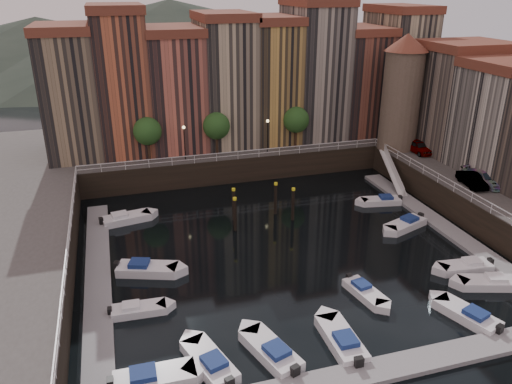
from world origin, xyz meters
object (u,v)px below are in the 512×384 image
object	(u,v)px
boat_left_2	(146,269)
car_b	(472,181)
corner_tower	(402,91)
boat_left_0	(153,379)
gangway	(393,170)
car_c	(483,179)
boat_left_1	(137,310)
mooring_pilings	(260,206)
car_a	(418,147)

from	to	relation	value
boat_left_2	car_b	size ratio (longest dim) A/B	1.31
corner_tower	boat_left_2	distance (m)	37.35
boat_left_0	boat_left_2	world-z (taller)	boat_left_2
gangway	car_c	world-z (taller)	car_c
boat_left_1	car_c	bearing A→B (deg)	14.80
gangway	mooring_pilings	bearing A→B (deg)	-165.35
gangway	boat_left_2	world-z (taller)	gangway
boat_left_0	boat_left_2	bearing A→B (deg)	87.76
car_a	car_b	bearing A→B (deg)	-96.43
corner_tower	boat_left_2	size ratio (longest dim) A/B	2.60
boat_left_2	car_b	distance (m)	33.16
gangway	boat_left_1	size ratio (longest dim) A/B	2.01
car_a	boat_left_0	bearing A→B (deg)	-144.54
corner_tower	car_a	distance (m)	7.11
boat_left_1	mooring_pilings	bearing A→B (deg)	45.67
boat_left_0	car_c	world-z (taller)	car_c
boat_left_0	boat_left_1	bearing A→B (deg)	93.87
gangway	boat_left_1	xyz separation A→B (m)	(-30.55, -16.67, -1.60)
corner_tower	car_c	distance (m)	15.13
corner_tower	boat_left_1	size ratio (longest dim) A/B	3.33
gangway	corner_tower	bearing A→B (deg)	57.20
car_a	car_b	distance (m)	10.98
corner_tower	mooring_pilings	world-z (taller)	corner_tower
corner_tower	gangway	xyz separation A→B (m)	(-2.90, -4.50, -8.28)
boat_left_2	corner_tower	bearing A→B (deg)	45.54
mooring_pilings	boat_left_1	size ratio (longest dim) A/B	1.57
car_b	car_c	size ratio (longest dim) A/B	0.84
car_c	boat_left_2	bearing A→B (deg)	175.38
corner_tower	boat_left_0	world-z (taller)	corner_tower
mooring_pilings	car_a	size ratio (longest dim) A/B	1.48
boat_left_2	boat_left_1	bearing A→B (deg)	-81.96
mooring_pilings	boat_left_0	size ratio (longest dim) A/B	1.25
corner_tower	car_b	distance (m)	15.03
car_c	boat_left_1	bearing A→B (deg)	-176.30
car_b	boat_left_0	bearing A→B (deg)	-147.63
car_a	mooring_pilings	bearing A→B (deg)	-164.90
car_c	gangway	bearing A→B (deg)	109.72
boat_left_1	car_a	world-z (taller)	car_a
gangway	boat_left_1	world-z (taller)	gangway
car_b	car_a	bearing A→B (deg)	93.32
car_b	boat_left_2	bearing A→B (deg)	-167.61
boat_left_1	boat_left_2	size ratio (longest dim) A/B	0.78
car_a	car_b	world-z (taller)	car_a
boat_left_1	car_c	size ratio (longest dim) A/B	0.86
car_c	boat_left_0	bearing A→B (deg)	-165.33
car_a	corner_tower	bearing A→B (deg)	118.78
corner_tower	boat_left_0	size ratio (longest dim) A/B	2.66
mooring_pilings	car_b	distance (m)	21.64
mooring_pilings	boat_left_0	bearing A→B (deg)	-122.87
gangway	car_b	distance (m)	9.82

